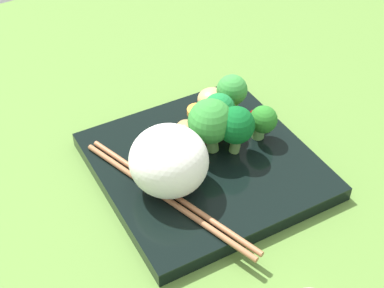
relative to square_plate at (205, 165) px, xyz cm
name	(u,v)px	position (x,y,z in cm)	size (l,w,h in cm)	color
ground_plane	(204,177)	(0.00, 0.00, -1.92)	(110.00, 110.00, 2.00)	#577F34
square_plate	(205,165)	(0.00, 0.00, 0.00)	(24.12, 24.12, 1.84)	black
rice_mound	(169,161)	(1.54, -5.69, 4.81)	(8.65, 8.70, 7.77)	white
broccoli_floret_0	(210,122)	(-1.06, 1.40, 5.35)	(5.30, 5.30, 7.28)	#62984A
broccoli_floret_1	(236,126)	(0.76, 3.69, 4.99)	(4.45, 4.45, 6.51)	#6B9E4E
broccoli_floret_2	(232,91)	(-5.54, 7.62, 4.48)	(3.92, 3.92, 5.88)	#76B85B
broccoli_floret_3	(263,121)	(0.48, 7.98, 3.72)	(3.37, 3.37, 4.71)	#6AAB54
broccoli_floret_4	(219,110)	(-3.31, 4.13, 4.41)	(3.96, 3.96, 5.65)	#7DBC55
carrot_slice_0	(198,111)	(-7.84, 4.02, 1.29)	(2.81, 2.81, 0.74)	#F59D34
carrot_slice_1	(194,129)	(-5.05, 1.69, 1.28)	(2.71, 2.71, 0.73)	orange
carrot_slice_2	(235,130)	(-2.15, 5.92, 1.29)	(2.97, 2.97, 0.73)	orange
pepper_chunk_0	(212,115)	(-5.70, 4.84, 1.86)	(2.26, 2.40, 1.88)	red
pepper_chunk_1	(207,132)	(-3.00, 2.25, 2.10)	(2.16, 2.33, 2.36)	red
pepper_chunk_2	(254,122)	(-1.80, 8.49, 1.77)	(2.18, 1.62, 1.70)	red
chicken_piece_0	(212,99)	(-7.92, 6.31, 2.31)	(3.88, 3.68, 2.77)	tan
chicken_piece_1	(185,133)	(-3.97, -0.22, 2.32)	(3.63, 2.94, 2.81)	tan
chopstick_pair	(168,195)	(2.92, -6.75, 1.23)	(24.44, 8.35, 0.63)	#A16943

